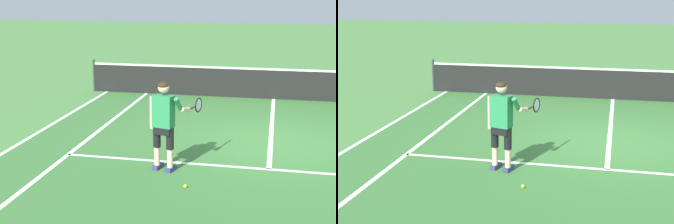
% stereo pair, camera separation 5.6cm
% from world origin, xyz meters
% --- Properties ---
extents(ground_plane, '(80.00, 80.00, 0.00)m').
position_xyz_m(ground_plane, '(0.00, 0.00, 0.00)').
color(ground_plane, '#477F3D').
extents(court_inner_surface, '(10.98, 10.95, 0.00)m').
position_xyz_m(court_inner_surface, '(0.00, -0.67, 0.00)').
color(court_inner_surface, '#387033').
rests_on(court_inner_surface, ground).
extents(line_service, '(8.23, 0.10, 0.01)m').
position_xyz_m(line_service, '(0.00, -1.79, 0.00)').
color(line_service, white).
rests_on(line_service, ground).
extents(line_centre_service, '(0.10, 6.40, 0.01)m').
position_xyz_m(line_centre_service, '(0.00, 1.41, 0.00)').
color(line_centre_service, white).
rests_on(line_centre_service, ground).
extents(line_singles_left, '(0.10, 10.55, 0.01)m').
position_xyz_m(line_singles_left, '(-4.12, -0.67, 0.00)').
color(line_singles_left, white).
rests_on(line_singles_left, ground).
extents(line_doubles_left, '(0.10, 10.55, 0.01)m').
position_xyz_m(line_doubles_left, '(-5.49, -0.67, 0.00)').
color(line_doubles_left, white).
rests_on(line_doubles_left, ground).
extents(tennis_net, '(11.96, 0.08, 1.07)m').
position_xyz_m(tennis_net, '(0.00, 4.61, 0.50)').
color(tennis_net, '#333338').
rests_on(tennis_net, ground).
extents(tennis_player, '(0.87, 1.04, 1.71)m').
position_xyz_m(tennis_player, '(-1.95, -2.25, 0.99)').
color(tennis_player, navy).
rests_on(tennis_player, ground).
extents(tennis_ball_near_feet, '(0.07, 0.07, 0.07)m').
position_xyz_m(tennis_ball_near_feet, '(-1.40, -3.03, 0.03)').
color(tennis_ball_near_feet, '#CCE02D').
rests_on(tennis_ball_near_feet, ground).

